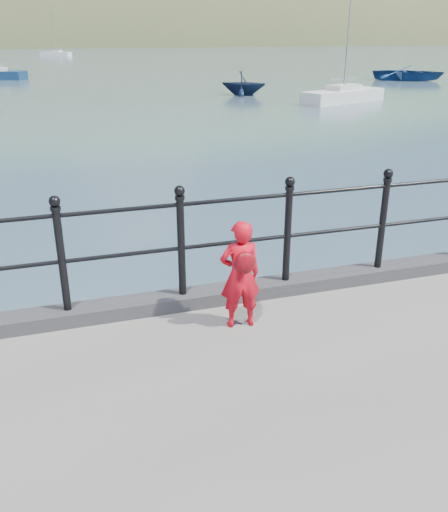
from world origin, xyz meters
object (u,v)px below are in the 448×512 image
object	(u,v)px
launch_blue	(408,73)
launch_navy	(243,83)
child	(240,274)
sailboat_deep	(56,54)
sailboat_near	(343,96)
railing	(236,229)

from	to	relation	value
launch_blue	launch_navy	xyz separation A→B (m)	(-17.31, -7.03, 0.15)
child	launch_blue	world-z (taller)	child
sailboat_deep	sailboat_near	xyz separation A→B (m)	(14.11, -74.48, -0.00)
railing	launch_navy	size ratio (longest dim) A/B	6.34
railing	sailboat_near	bearing A→B (deg)	58.44
railing	launch_navy	xyz separation A→B (m)	(10.40, 29.21, -1.07)
railing	launch_blue	xyz separation A→B (m)	(27.70, 36.24, -1.23)
launch_navy	sailboat_deep	world-z (taller)	sailboat_deep
railing	launch_blue	size ratio (longest dim) A/B	3.14
launch_blue	sailboat_deep	world-z (taller)	sailboat_deep
railing	launch_navy	bearing A→B (deg)	70.41
railing	sailboat_deep	xyz separation A→B (m)	(0.51, 98.29, -1.48)
sailboat_deep	sailboat_near	world-z (taller)	sailboat_deep
sailboat_near	child	bearing A→B (deg)	-143.05
railing	child	xyz separation A→B (m)	(-0.15, -0.58, -0.26)
sailboat_deep	sailboat_near	distance (m)	75.80
launch_navy	sailboat_near	size ratio (longest dim) A/B	0.36
launch_blue	sailboat_near	xyz separation A→B (m)	(-13.08, -12.43, -0.26)
launch_blue	sailboat_deep	bearing A→B (deg)	65.64
child	launch_navy	xyz separation A→B (m)	(10.55, 29.79, -0.81)
launch_navy	sailboat_near	bearing A→B (deg)	-107.87
child	sailboat_near	world-z (taller)	sailboat_near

